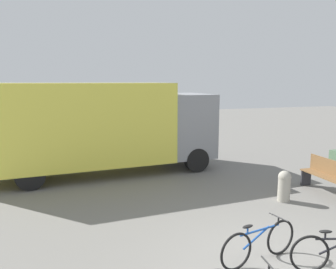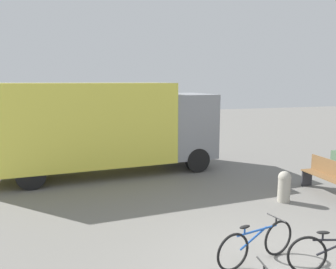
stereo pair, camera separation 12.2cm
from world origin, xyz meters
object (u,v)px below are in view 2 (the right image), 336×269
Objects in this scene: delivery_truck at (103,124)px; bicycle_middle at (256,244)px; park_bench at (332,177)px; bollard_near_bench at (284,185)px.

delivery_truck is 4.58× the size of bicycle_middle.
delivery_truck is 7.04m from bicycle_middle.
park_bench is 1.56m from bollard_near_bench.
delivery_truck reaches higher than bollard_near_bench.
park_bench reaches higher than bollard_near_bench.
delivery_truck is 3.93× the size of park_bench.
bicycle_middle is at bearing -134.58° from bollard_near_bench.
delivery_truck is 7.28m from park_bench.
park_bench is at bearing -39.60° from delivery_truck.
delivery_truck is at bearing 134.67° from bollard_near_bench.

